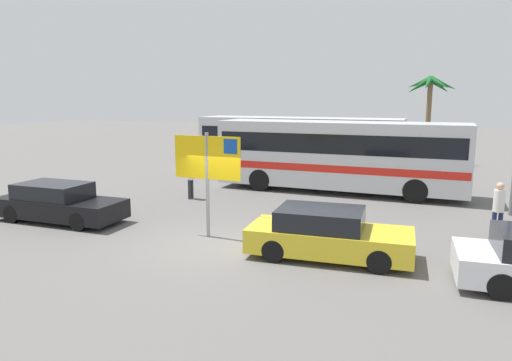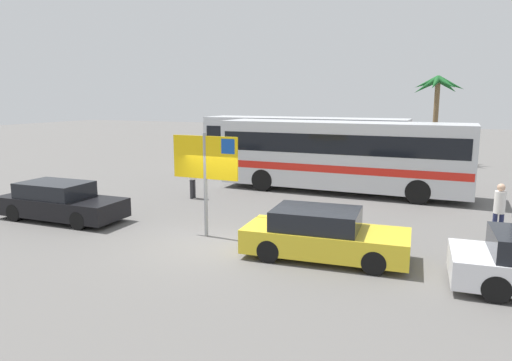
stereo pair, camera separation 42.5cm
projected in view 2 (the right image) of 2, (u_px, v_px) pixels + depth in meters
The scene contains 9 objects.
ground at pixel (212, 245), 13.50m from camera, with size 120.00×120.00×0.00m, color #605E5B.
bus_front_coach at pixel (342, 153), 20.73m from camera, with size 10.94×2.50×3.17m.
bus_rear_coach at pixel (303, 144), 25.09m from camera, with size 10.94×2.50×3.17m.
ferry_sign at pixel (206, 162), 13.94m from camera, with size 2.20×0.11×3.20m.
car_black at pixel (60, 202), 16.19m from camera, with size 4.61×1.82×1.32m.
car_yellow at pixel (323, 235), 12.30m from camera, with size 4.42×2.10×1.32m.
pedestrian_near_sign at pixel (499, 207), 13.73m from camera, with size 0.32×0.32×1.73m.
pedestrian_crossing_lot at pixel (192, 175), 19.58m from camera, with size 0.32×0.32×1.69m.
palm_tree_seaside at pixel (438, 92), 29.49m from camera, with size 3.25×3.25×5.63m.
Camera 2 is at (6.38, -11.36, 4.21)m, focal length 32.54 mm.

